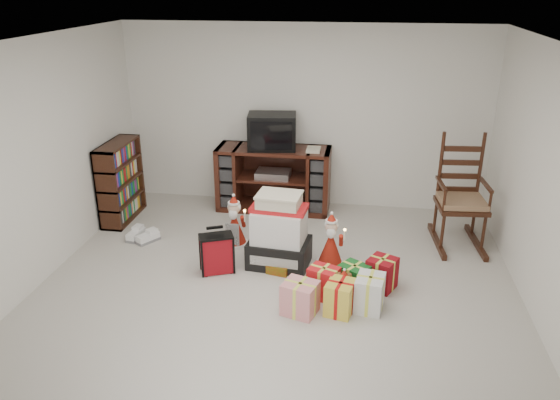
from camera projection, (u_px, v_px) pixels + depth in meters
The scene contains 13 objects.
room at pixel (275, 179), 5.19m from camera, with size 5.01×5.01×2.51m.
tv_stand at pixel (274, 179), 7.56m from camera, with size 1.55×0.56×0.88m.
bookshelf at pixel (121, 183), 7.22m from camera, with size 0.29×0.86×1.06m.
rocking_chair at pixel (460, 206), 6.57m from camera, with size 0.64×0.97×1.40m.
gift_pile at pixel (279, 235), 6.07m from camera, with size 0.71×0.55×0.84m.
red_suitcase at pixel (217, 254), 5.96m from camera, with size 0.39×0.30×0.52m.
stocking at pixel (271, 249), 5.95m from camera, with size 0.26×0.11×0.55m, color #0D7C11, non-canonical shape.
teddy_bear at pixel (344, 289), 5.43m from camera, with size 0.22×0.20×0.33m.
santa_figurine at pixel (331, 245), 6.12m from camera, with size 0.31×0.29×0.63m.
mrs_claus_figurine at pixel (235, 226), 6.57m from camera, with size 0.32×0.30×0.65m.
sneaker_pair at pixel (142, 236), 6.76m from camera, with size 0.41×0.32×0.11m.
gift_cluster at pixel (346, 289), 5.45m from camera, with size 0.81×1.13×0.28m.
crt_television at pixel (272, 131), 7.30m from camera, with size 0.69×0.54×0.47m.
Camera 1 is at (0.79, -4.82, 3.02)m, focal length 35.00 mm.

